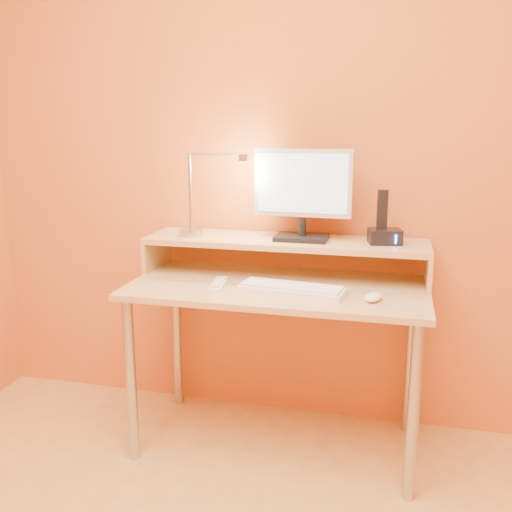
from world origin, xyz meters
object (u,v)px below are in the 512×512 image
(phone_dock, at_px, (385,236))
(keyboard, at_px, (292,290))
(lamp_base, at_px, (191,233))
(mouse, at_px, (374,297))
(remote_control, at_px, (219,284))
(monitor_panel, at_px, (303,183))

(phone_dock, distance_m, keyboard, 0.46)
(lamp_base, xyz_separation_m, mouse, (0.80, -0.26, -0.16))
(lamp_base, bearing_deg, mouse, -17.67)
(lamp_base, distance_m, phone_dock, 0.83)
(remote_control, bearing_deg, phone_dock, 14.00)
(phone_dock, distance_m, mouse, 0.33)
(phone_dock, height_order, remote_control, phone_dock)
(monitor_panel, distance_m, phone_dock, 0.40)
(lamp_base, distance_m, keyboard, 0.56)
(mouse, bearing_deg, lamp_base, -176.34)
(monitor_panel, height_order, keyboard, monitor_panel)
(monitor_panel, bearing_deg, lamp_base, -172.59)
(lamp_base, distance_m, remote_control, 0.33)
(phone_dock, relative_size, remote_control, 0.71)
(mouse, bearing_deg, remote_control, -162.91)
(monitor_panel, xyz_separation_m, keyboard, (0.01, -0.26, -0.39))
(monitor_panel, distance_m, remote_control, 0.55)
(monitor_panel, relative_size, lamp_base, 4.10)
(monitor_panel, bearing_deg, remote_control, -137.00)
(keyboard, bearing_deg, remote_control, -174.54)
(mouse, distance_m, remote_control, 0.61)
(lamp_base, distance_m, mouse, 0.85)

